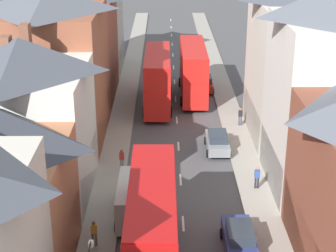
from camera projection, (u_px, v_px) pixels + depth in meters
name	position (u px, v px, depth m)	size (l,w,h in m)	color
pavement_left	(123.00, 112.00, 53.51)	(2.20, 104.00, 0.14)	gray
pavement_right	(230.00, 112.00, 53.58)	(2.20, 104.00, 0.14)	gray
centre_line_dashes	(177.00, 120.00, 51.71)	(0.14, 97.80, 0.01)	silver
terrace_row_left	(32.00, 103.00, 38.18)	(8.00, 68.69, 13.80)	#A36042
double_decker_bus_lead	(152.00, 227.00, 29.33)	(2.74, 10.80, 5.30)	red
double_decker_bus_mid_street	(193.00, 70.00, 57.10)	(2.74, 10.80, 5.30)	red
double_decker_bus_far_approaching	(157.00, 79.00, 54.31)	(2.74, 10.80, 5.30)	red
car_near_blue	(204.00, 83.00, 59.52)	(1.90, 4.09, 1.66)	maroon
car_near_silver	(240.00, 239.00, 31.82)	(1.90, 4.51, 1.70)	navy
car_parked_right_a	(217.00, 141.00, 45.00)	(1.90, 4.19, 1.63)	gray
delivery_van	(134.00, 199.00, 35.12)	(2.20, 5.20, 2.41)	silver
pedestrian_mid_left	(94.00, 232.00, 32.16)	(0.36, 0.22, 1.61)	brown
pedestrian_mid_right	(257.00, 177.00, 38.73)	(0.36, 0.22, 1.61)	#23232D
pedestrian_far_left	(122.00, 159.00, 41.46)	(0.36, 0.22, 1.61)	gray
pedestrian_far_right	(240.00, 116.00, 49.83)	(0.36, 0.22, 1.61)	#3D4256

